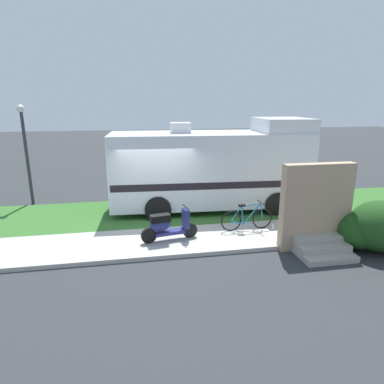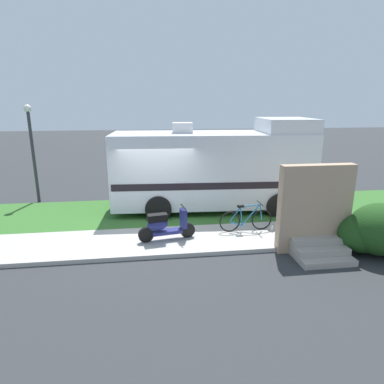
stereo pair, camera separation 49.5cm
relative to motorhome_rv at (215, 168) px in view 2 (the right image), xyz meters
name	(u,v)px [view 2 (the right image)]	position (x,y,z in m)	size (l,w,h in m)	color
ground_plane	(158,228)	(-2.20, -1.69, -1.62)	(80.00, 80.00, 0.00)	#2D3033
sidewalk	(159,241)	(-2.20, -2.89, -1.56)	(24.00, 2.00, 0.12)	#ADAAA3
grass_strip	(157,212)	(-2.20, -0.19, -1.58)	(24.00, 3.40, 0.08)	#336628
motorhome_rv	(215,168)	(0.00, 0.00, 0.00)	(7.32, 2.77, 3.40)	silver
scooter	(165,225)	(-2.03, -2.92, -1.04)	(1.66, 0.57, 0.97)	black
bicycle	(246,219)	(0.47, -2.54, -1.13)	(1.67, 0.52, 0.88)	black
pickup_truck_near	(229,163)	(1.68, 4.56, -0.67)	(5.05, 2.11, 1.78)	silver
porch_steps	(316,218)	(1.95, -3.98, -0.65)	(2.00, 1.26, 2.40)	#9E998E
bush_by_porch	(378,232)	(3.53, -4.37, -0.96)	(1.95, 1.46, 1.38)	#1E4719
bottle_green	(272,228)	(1.27, -2.69, -1.40)	(0.06, 0.06, 0.23)	#B2B2B7
bottle_spare	(310,224)	(2.57, -2.56, -1.37)	(0.06, 0.06, 0.29)	brown
street_lamp_post	(32,144)	(-6.95, 1.91, 0.76)	(0.28, 0.28, 3.88)	#333338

